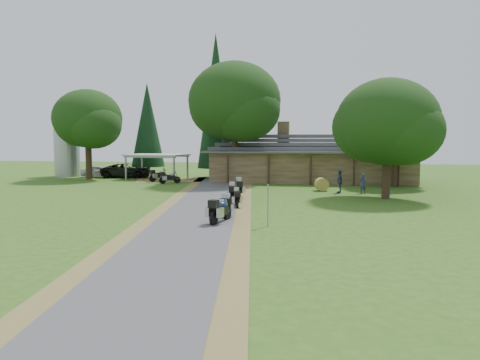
% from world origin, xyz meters
% --- Properties ---
extents(ground, '(120.00, 120.00, 0.00)m').
position_xyz_m(ground, '(0.00, 0.00, 0.00)').
color(ground, '#2B5919').
rests_on(ground, ground).
extents(driveway, '(51.95, 51.95, 0.00)m').
position_xyz_m(driveway, '(-0.50, 4.00, 0.00)').
color(driveway, '#4E4E51').
rests_on(driveway, ground).
extents(lodge, '(21.40, 9.40, 4.90)m').
position_xyz_m(lodge, '(6.00, 24.00, 2.45)').
color(lodge, brown).
rests_on(lodge, ground).
extents(silo, '(3.20, 3.20, 5.86)m').
position_xyz_m(silo, '(-22.35, 25.47, 2.93)').
color(silo, gray).
rests_on(silo, ground).
extents(carport, '(6.75, 4.94, 2.72)m').
position_xyz_m(carport, '(-10.67, 23.61, 1.36)').
color(carport, silver).
rests_on(carport, ground).
extents(car_white_sedan, '(2.70, 5.45, 1.75)m').
position_xyz_m(car_white_sedan, '(-17.83, 24.47, 0.88)').
color(car_white_sedan, silver).
rests_on(car_white_sedan, ground).
extents(car_dark_suv, '(3.12, 6.46, 2.41)m').
position_xyz_m(car_dark_suv, '(-14.61, 24.76, 1.20)').
color(car_dark_suv, black).
rests_on(car_dark_suv, ground).
extents(motorcycle_row_a, '(1.15, 2.24, 1.46)m').
position_xyz_m(motorcycle_row_a, '(1.73, -1.58, 0.73)').
color(motorcycle_row_a, navy).
rests_on(motorcycle_row_a, ground).
extents(motorcycle_row_b, '(0.93, 1.84, 1.20)m').
position_xyz_m(motorcycle_row_b, '(1.65, 0.67, 0.60)').
color(motorcycle_row_b, '#9EA1A6').
rests_on(motorcycle_row_b, ground).
extents(motorcycle_row_c, '(0.94, 1.82, 1.19)m').
position_xyz_m(motorcycle_row_c, '(1.57, 4.20, 0.59)').
color(motorcycle_row_c, gold).
rests_on(motorcycle_row_c, ground).
extents(motorcycle_row_d, '(1.02, 2.10, 1.38)m').
position_xyz_m(motorcycle_row_d, '(0.95, 5.87, 0.69)').
color(motorcycle_row_d, '#BD380F').
rests_on(motorcycle_row_d, ground).
extents(motorcycle_row_e, '(1.11, 2.21, 1.45)m').
position_xyz_m(motorcycle_row_e, '(0.92, 8.93, 0.72)').
color(motorcycle_row_e, black).
rests_on(motorcycle_row_e, ground).
extents(motorcycle_carport_a, '(1.78, 1.99, 1.38)m').
position_xyz_m(motorcycle_carport_a, '(-9.42, 20.69, 0.69)').
color(motorcycle_carport_a, '#F2E900').
rests_on(motorcycle_carport_a, ground).
extents(motorcycle_carport_b, '(1.90, 1.67, 1.31)m').
position_xyz_m(motorcycle_carport_b, '(-7.63, 18.68, 0.66)').
color(motorcycle_carport_b, slate).
rests_on(motorcycle_carport_b, ground).
extents(person_a, '(0.60, 0.49, 1.87)m').
position_xyz_m(person_a, '(10.26, 13.15, 0.93)').
color(person_a, '#353E60').
rests_on(person_a, ground).
extents(person_b, '(0.67, 0.61, 1.94)m').
position_xyz_m(person_b, '(11.96, 12.45, 0.97)').
color(person_b, '#353E60').
rests_on(person_b, ground).
extents(person_c, '(0.50, 0.67, 2.22)m').
position_xyz_m(person_c, '(8.44, 13.19, 1.11)').
color(person_c, '#353E60').
rests_on(person_c, ground).
extents(hay_bale, '(1.25, 1.18, 1.09)m').
position_xyz_m(hay_bale, '(7.01, 14.58, 0.54)').
color(hay_bale, '#A1883B').
rests_on(hay_bale, ground).
extents(sign_post, '(0.38, 0.06, 2.13)m').
position_xyz_m(sign_post, '(4.27, -2.27, 1.07)').
color(sign_post, gray).
rests_on(sign_post, ground).
extents(oak_lodge_left, '(9.12, 9.12, 13.09)m').
position_xyz_m(oak_lodge_left, '(-1.54, 20.73, 6.55)').
color(oak_lodge_left, '#16330F').
rests_on(oak_lodge_left, ground).
extents(oak_lodge_right, '(6.24, 6.24, 8.31)m').
position_xyz_m(oak_lodge_right, '(13.59, 19.08, 4.16)').
color(oak_lodge_right, '#16330F').
rests_on(oak_lodge_right, ground).
extents(oak_driveway, '(7.39, 7.39, 9.04)m').
position_xyz_m(oak_driveway, '(11.60, 10.11, 4.52)').
color(oak_driveway, '#16330F').
rests_on(oak_driveway, ground).
extents(oak_silo, '(7.38, 7.38, 10.60)m').
position_xyz_m(oak_silo, '(-17.95, 22.22, 5.30)').
color(oak_silo, '#16330F').
rests_on(oak_silo, ground).
extents(cedar_near, '(4.22, 4.22, 16.10)m').
position_xyz_m(cedar_near, '(-4.68, 26.42, 8.05)').
color(cedar_near, black).
rests_on(cedar_near, ground).
extents(cedar_far, '(4.00, 4.00, 11.06)m').
position_xyz_m(cedar_far, '(-13.59, 28.64, 5.53)').
color(cedar_far, black).
rests_on(cedar_far, ground).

